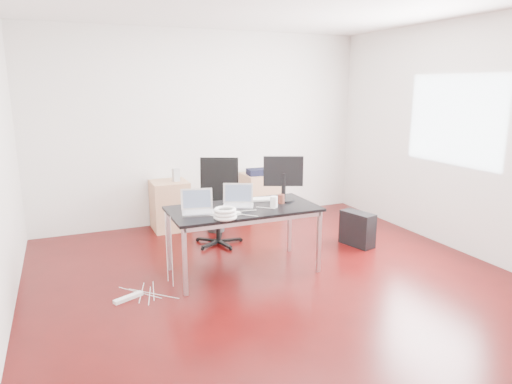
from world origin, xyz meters
name	(u,v)px	position (x,y,z in m)	size (l,w,h in m)	color
room_shell	(281,149)	(0.04, 0.00, 1.40)	(5.00, 5.00, 5.00)	#340605
desk	(243,212)	(-0.21, 0.40, 0.68)	(1.60, 0.80, 0.73)	black
office_chair	(218,197)	(-0.16, 1.42, 0.61)	(0.63, 0.65, 1.08)	black
filing_cabinet_left	(170,205)	(-0.62, 2.23, 0.35)	(0.50, 0.50, 0.70)	#AE7B57
filing_cabinet_right	(260,196)	(0.78, 2.23, 0.35)	(0.50, 0.50, 0.70)	#AE7B57
pc_tower	(357,229)	(1.44, 0.60, 0.22)	(0.20, 0.45, 0.44)	black
wastebasket	(216,221)	(-0.05, 1.88, 0.14)	(0.24, 0.24, 0.28)	black
power_strip	(128,298)	(-1.50, 0.18, 0.02)	(0.30, 0.06, 0.04)	white
laptop_left	(198,207)	(-0.72, 0.41, 0.79)	(0.38, 0.32, 0.23)	silver
laptop_right	(238,201)	(-0.24, 0.49, 0.79)	(0.41, 0.37, 0.23)	silver
monitor	(283,176)	(0.32, 0.52, 1.01)	(0.43, 0.26, 0.51)	black
keyboard	(256,200)	(0.03, 0.63, 0.74)	(0.44, 0.14, 0.02)	white
cup_white	(274,202)	(0.09, 0.28, 0.79)	(0.08, 0.08, 0.12)	white
cup_brown	(281,199)	(0.24, 0.40, 0.78)	(0.08, 0.08, 0.10)	#5C2A1F
cable_coil	(225,213)	(-0.53, 0.08, 0.78)	(0.24, 0.24, 0.11)	white
power_adapter	(237,213)	(-0.38, 0.16, 0.74)	(0.07, 0.07, 0.03)	white
speaker	(176,175)	(-0.52, 2.20, 0.79)	(0.09, 0.08, 0.18)	#9E9E9E
navy_garment	(258,172)	(0.72, 2.18, 0.74)	(0.30, 0.24, 0.09)	black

